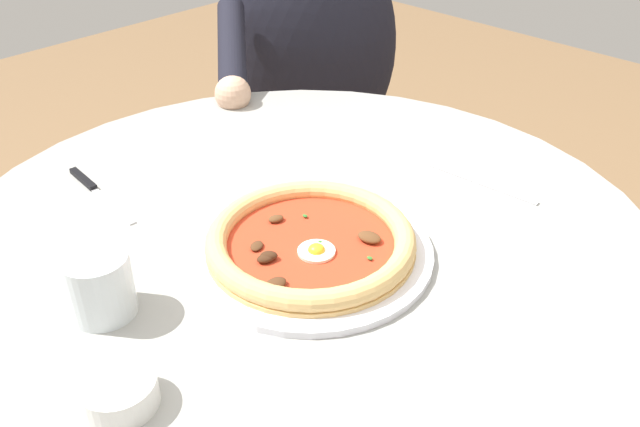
% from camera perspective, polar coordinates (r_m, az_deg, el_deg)
% --- Properties ---
extents(dining_table, '(1.00, 1.00, 0.73)m').
position_cam_1_polar(dining_table, '(1.03, -1.61, -8.04)').
color(dining_table, '#999993').
rests_on(dining_table, ground).
extents(pizza_on_plate, '(0.32, 0.32, 0.04)m').
position_cam_1_polar(pizza_on_plate, '(0.89, -0.78, -2.54)').
color(pizza_on_plate, white).
rests_on(pizza_on_plate, dining_table).
extents(water_glass, '(0.08, 0.08, 0.08)m').
position_cam_1_polar(water_glass, '(0.83, -17.93, -6.00)').
color(water_glass, silver).
rests_on(water_glass, dining_table).
extents(steak_knife, '(0.20, 0.03, 0.01)m').
position_cam_1_polar(steak_knife, '(1.10, -18.54, 2.11)').
color(steak_knife, silver).
rests_on(steak_knife, dining_table).
extents(ramekin_capers, '(0.08, 0.08, 0.03)m').
position_cam_1_polar(ramekin_capers, '(0.73, -16.52, -14.07)').
color(ramekin_capers, white).
rests_on(ramekin_capers, dining_table).
extents(fork_utensil, '(0.19, 0.02, 0.00)m').
position_cam_1_polar(fork_utensil, '(1.08, 13.41, 2.46)').
color(fork_utensil, '#BCBCC1').
rests_on(fork_utensil, dining_table).
extents(diner_person, '(0.44, 0.58, 1.17)m').
position_cam_1_polar(diner_person, '(1.69, -0.92, 7.27)').
color(diner_person, '#282833').
rests_on(diner_person, ground).
extents(cafe_chair_diner, '(0.60, 0.60, 0.82)m').
position_cam_1_polar(cafe_chair_diner, '(1.82, -0.77, 8.50)').
color(cafe_chair_diner, '#957050').
rests_on(cafe_chair_diner, ground).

